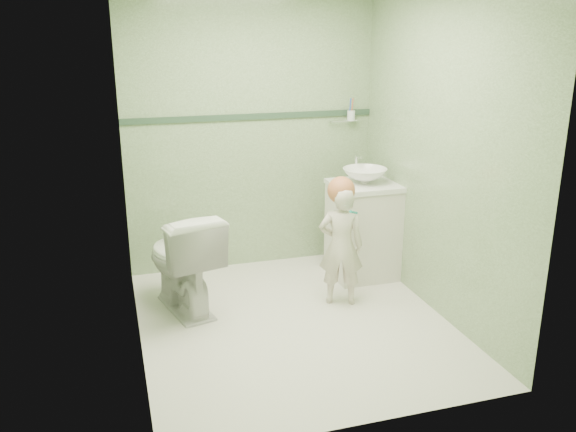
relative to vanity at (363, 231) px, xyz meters
name	(u,v)px	position (x,y,z in m)	size (l,w,h in m)	color
ground	(294,323)	(-0.84, -0.70, -0.40)	(2.50, 2.50, 0.00)	silver
room_shell	(294,163)	(-0.84, -0.70, 0.80)	(2.50, 2.54, 2.40)	#85A273
trim_stripe	(251,117)	(-0.84, 0.54, 0.95)	(2.20, 0.02, 0.05)	#2D4634
vanity	(363,231)	(0.00, 0.00, 0.00)	(0.52, 0.50, 0.80)	silver
counter	(364,185)	(0.00, 0.00, 0.41)	(0.54, 0.52, 0.04)	white
basin	(365,176)	(0.00, 0.00, 0.49)	(0.37, 0.37, 0.13)	white
faucet	(356,162)	(0.00, 0.19, 0.57)	(0.03, 0.13, 0.18)	silver
cup_holder	(350,116)	(0.05, 0.48, 0.93)	(0.26, 0.07, 0.21)	silver
toilet	(182,261)	(-1.58, -0.23, 0.00)	(0.45, 0.78, 0.80)	white
toddler	(341,246)	(-0.39, -0.47, 0.07)	(0.34, 0.23, 0.95)	beige
hair_cap	(341,190)	(-0.39, -0.45, 0.51)	(0.21, 0.21, 0.21)	#B7683F
teal_toothbrush	(353,211)	(-0.36, -0.61, 0.39)	(0.11, 0.14, 0.08)	teal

